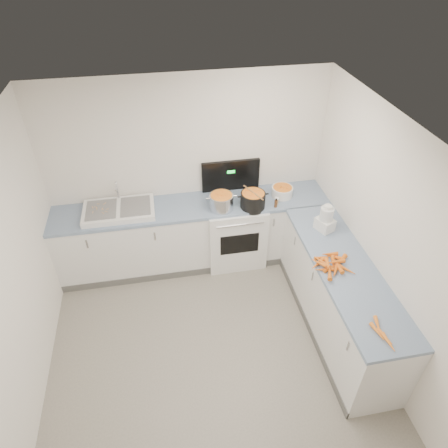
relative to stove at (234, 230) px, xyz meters
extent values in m
cube|color=white|center=(-0.55, 0.01, -0.02)|extent=(3.50, 0.60, 0.90)
cube|color=#8197B7|center=(-0.55, 0.01, 0.45)|extent=(3.50, 0.62, 0.04)
cube|color=white|center=(0.90, -1.39, -0.02)|extent=(0.60, 2.20, 0.90)
cube|color=#8197B7|center=(0.90, -1.39, 0.45)|extent=(0.62, 2.20, 0.04)
cube|color=white|center=(0.00, -0.01, -0.02)|extent=(0.76, 0.65, 0.90)
cube|color=black|center=(0.00, 0.29, 0.68)|extent=(0.76, 0.05, 0.42)
cube|color=white|center=(-1.45, 0.01, 0.50)|extent=(0.86, 0.52, 0.07)
cube|color=slate|center=(-1.65, 0.01, 0.54)|extent=(0.36, 0.42, 0.01)
cube|color=slate|center=(-1.25, 0.01, 0.54)|extent=(0.36, 0.42, 0.01)
cylinder|color=silver|center=(-1.45, 0.23, 0.66)|extent=(0.03, 0.03, 0.24)
cylinder|color=silver|center=(-0.20, -0.13, 0.56)|extent=(0.33, 0.33, 0.22)
cylinder|color=black|center=(0.19, -0.16, 0.56)|extent=(0.36, 0.36, 0.22)
cylinder|color=#AD7A47|center=(0.19, -0.16, 0.68)|extent=(0.17, 0.36, 0.02)
cylinder|color=white|center=(0.63, 0.01, 0.53)|extent=(0.36, 0.36, 0.13)
cylinder|color=#593319|center=(0.48, -0.22, 0.51)|extent=(0.04, 0.04, 0.10)
cylinder|color=#E5B266|center=(0.50, -0.16, 0.51)|extent=(0.05, 0.05, 0.08)
cube|color=white|center=(0.90, -0.75, 0.54)|extent=(0.23, 0.25, 0.14)
cylinder|color=silver|center=(0.90, -0.75, 0.69)|extent=(0.15, 0.15, 0.15)
cylinder|color=white|center=(0.90, -0.75, 0.78)|extent=(0.09, 0.09, 0.04)
cone|color=orange|center=(0.81, -1.25, 0.49)|extent=(0.20, 0.16, 0.05)
cone|color=orange|center=(0.72, -1.39, 0.49)|extent=(0.20, 0.12, 0.04)
cone|color=orange|center=(0.86, -1.45, 0.49)|extent=(0.17, 0.20, 0.05)
cone|color=orange|center=(0.61, -1.32, 0.49)|extent=(0.20, 0.16, 0.05)
cone|color=orange|center=(0.75, -1.45, 0.49)|extent=(0.14, 0.17, 0.05)
cone|color=orange|center=(0.86, -1.30, 0.49)|extent=(0.18, 0.12, 0.04)
cone|color=orange|center=(0.87, -1.32, 0.49)|extent=(0.19, 0.17, 0.05)
cone|color=orange|center=(0.78, -1.32, 0.49)|extent=(0.11, 0.18, 0.05)
cone|color=orange|center=(0.64, -1.41, 0.49)|extent=(0.20, 0.07, 0.04)
cone|color=orange|center=(0.69, -1.23, 0.48)|extent=(0.17, 0.04, 0.04)
cone|color=orange|center=(0.79, -1.40, 0.51)|extent=(0.05, 0.22, 0.05)
cone|color=orange|center=(0.61, -1.35, 0.53)|extent=(0.14, 0.15, 0.04)
cone|color=orange|center=(0.67, -1.48, 0.51)|extent=(0.12, 0.21, 0.05)
cone|color=orange|center=(0.64, -1.33, 0.52)|extent=(0.14, 0.21, 0.05)
cone|color=orange|center=(0.68, -1.38, 0.53)|extent=(0.08, 0.18, 0.05)
cone|color=orange|center=(0.78, -1.22, 0.51)|extent=(0.17, 0.07, 0.05)
cone|color=orange|center=(0.79, -1.36, 0.52)|extent=(0.19, 0.05, 0.05)
cone|color=orange|center=(0.85, -2.34, 0.49)|extent=(0.05, 0.19, 0.04)
cone|color=orange|center=(0.85, -2.28, 0.49)|extent=(0.08, 0.18, 0.04)
cone|color=orange|center=(0.81, -2.22, 0.49)|extent=(0.07, 0.19, 0.04)
cone|color=orange|center=(0.85, -2.16, 0.49)|extent=(0.09, 0.20, 0.04)
cube|color=tan|center=(-1.64, 0.03, 0.54)|extent=(0.02, 0.04, 0.00)
cube|color=tan|center=(-1.58, 0.01, 0.54)|extent=(0.04, 0.02, 0.00)
cube|color=tan|center=(-1.59, -0.05, 0.54)|extent=(0.04, 0.03, 0.00)
cube|color=tan|center=(-1.62, 0.12, 0.55)|extent=(0.04, 0.05, 0.00)
cube|color=tan|center=(-1.76, 0.07, 0.55)|extent=(0.02, 0.05, 0.00)
cube|color=tan|center=(-1.75, -0.03, 0.54)|extent=(0.01, 0.04, 0.00)
cube|color=tan|center=(-1.72, 0.07, 0.54)|extent=(0.04, 0.03, 0.00)
cube|color=tan|center=(-1.63, 0.02, 0.54)|extent=(0.01, 0.03, 0.00)
cube|color=tan|center=(-1.71, 0.04, 0.55)|extent=(0.01, 0.05, 0.00)
cube|color=tan|center=(-1.64, 0.09, 0.54)|extent=(0.04, 0.05, 0.00)
cube|color=tan|center=(-1.63, -0.07, 0.54)|extent=(0.04, 0.04, 0.00)
cube|color=tan|center=(-1.76, -0.04, 0.54)|extent=(0.05, 0.01, 0.00)
cube|color=tan|center=(-1.70, 0.14, 0.54)|extent=(0.04, 0.02, 0.00)
camera|label=1|loc=(-0.90, -4.12, 3.36)|focal=32.00mm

